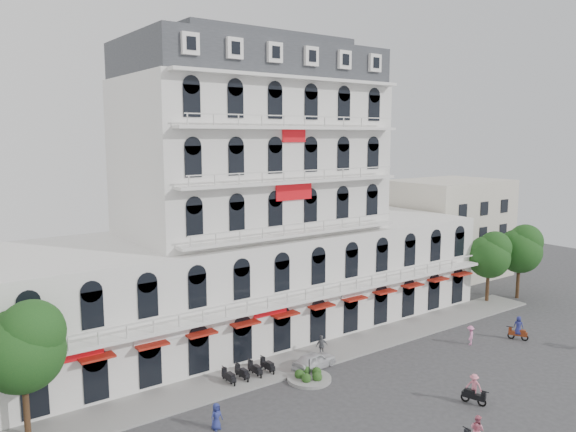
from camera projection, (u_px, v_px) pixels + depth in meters
The scene contains 15 objects.
ground at pixel (401, 400), 37.21m from camera, with size 120.00×120.00×0.00m, color #38383A.
sidewalk at pixel (315, 356), 44.40m from camera, with size 53.00×4.00×0.16m, color gray.
main_building at pixel (253, 220), 50.19m from camera, with size 45.00×15.00×25.80m.
flank_building_east at pixel (448, 228), 69.84m from camera, with size 14.00×10.00×12.00m, color beige.
traffic_island at pixel (309, 377), 40.22m from camera, with size 3.20×3.20×1.60m.
parked_scooter_row at pixel (249, 379), 40.55m from camera, with size 4.40×1.80×1.10m, color black, non-canonical shape.
tree_west_inner at pixel (23, 344), 31.78m from camera, with size 4.76×4.76×8.25m.
tree_east_inner at pixel (490, 254), 58.47m from camera, with size 4.40×4.37×7.57m.
tree_east_outer at pixel (520, 248), 59.95m from camera, with size 4.65×4.65×8.05m.
parked_car at pixel (314, 360), 42.23m from camera, with size 1.52×3.79×1.29m, color silver.
rider_east at pixel (518, 328), 48.13m from camera, with size 0.99×1.57×2.09m.
rider_center at pixel (474, 388), 36.57m from camera, with size 0.87×1.66×2.06m.
pedestrian_left at pixel (216, 416), 33.43m from camera, with size 0.80×0.52×1.64m, color navy.
pedestrian_mid at pixel (322, 346), 44.62m from camera, with size 0.99×0.41×1.70m, color slate.
pedestrian_right at pixel (470, 335), 47.05m from camera, with size 1.05×0.60×1.63m, color pink.
Camera 1 is at (-26.70, -23.97, 17.40)m, focal length 35.00 mm.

